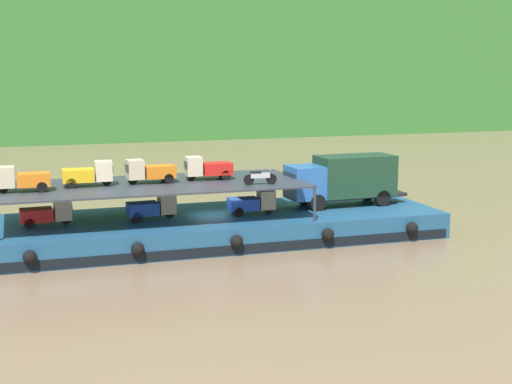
{
  "coord_description": "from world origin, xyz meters",
  "views": [
    {
      "loc": [
        -10.99,
        -41.18,
        10.17
      ],
      "look_at": [
        2.47,
        0.0,
        2.7
      ],
      "focal_mm": 52.02,
      "sensor_mm": 36.0,
      "label": 1
    }
  ],
  "objects_px": {
    "cargo_barge": "(216,227)",
    "mini_truck_upper_bow": "(208,168)",
    "mini_truck_upper_stern": "(22,179)",
    "mini_truck_lower_aft": "(152,207)",
    "mini_truck_lower_stern": "(47,213)",
    "mini_truck_upper_mid": "(88,174)",
    "motorcycle_upper_port": "(260,177)",
    "mini_truck_lower_mid": "(252,203)",
    "covered_lorry": "(343,179)",
    "mini_truck_upper_fore": "(150,171)"
  },
  "relations": [
    {
      "from": "cargo_barge",
      "to": "mini_truck_lower_mid",
      "type": "bearing_deg",
      "value": -15.32
    },
    {
      "from": "motorcycle_upper_port",
      "to": "mini_truck_lower_stern",
      "type": "bearing_deg",
      "value": 169.83
    },
    {
      "from": "cargo_barge",
      "to": "mini_truck_lower_mid",
      "type": "height_order",
      "value": "mini_truck_lower_mid"
    },
    {
      "from": "mini_truck_lower_stern",
      "to": "motorcycle_upper_port",
      "type": "height_order",
      "value": "motorcycle_upper_port"
    },
    {
      "from": "mini_truck_upper_stern",
      "to": "mini_truck_lower_aft",
      "type": "bearing_deg",
      "value": 2.92
    },
    {
      "from": "mini_truck_lower_mid",
      "to": "covered_lorry",
      "type": "bearing_deg",
      "value": 7.65
    },
    {
      "from": "cargo_barge",
      "to": "covered_lorry",
      "type": "distance_m",
      "value": 8.61
    },
    {
      "from": "mini_truck_upper_bow",
      "to": "mini_truck_upper_stern",
      "type": "bearing_deg",
      "value": -174.24
    },
    {
      "from": "mini_truck_upper_bow",
      "to": "motorcycle_upper_port",
      "type": "relative_size",
      "value": 1.45
    },
    {
      "from": "mini_truck_lower_aft",
      "to": "mini_truck_upper_bow",
      "type": "xyz_separation_m",
      "value": [
        3.43,
        0.69,
        2.0
      ]
    },
    {
      "from": "mini_truck_lower_stern",
      "to": "mini_truck_upper_mid",
      "type": "xyz_separation_m",
      "value": [
        2.33,
        0.41,
        2.0
      ]
    },
    {
      "from": "mini_truck_upper_stern",
      "to": "mini_truck_upper_fore",
      "type": "distance_m",
      "value": 6.98
    },
    {
      "from": "mini_truck_upper_mid",
      "to": "mini_truck_upper_bow",
      "type": "xyz_separation_m",
      "value": [
        6.88,
        0.26,
        0.0
      ]
    },
    {
      "from": "mini_truck_lower_aft",
      "to": "mini_truck_lower_mid",
      "type": "height_order",
      "value": "same"
    },
    {
      "from": "mini_truck_lower_aft",
      "to": "motorcycle_upper_port",
      "type": "relative_size",
      "value": 1.46
    },
    {
      "from": "mini_truck_lower_aft",
      "to": "mini_truck_lower_stern",
      "type": "bearing_deg",
      "value": 179.81
    },
    {
      "from": "mini_truck_lower_mid",
      "to": "mini_truck_lower_stern",
      "type": "bearing_deg",
      "value": 177.6
    },
    {
      "from": "motorcycle_upper_port",
      "to": "mini_truck_lower_aft",
      "type": "bearing_deg",
      "value": 160.38
    },
    {
      "from": "cargo_barge",
      "to": "mini_truck_lower_aft",
      "type": "bearing_deg",
      "value": -178.55
    },
    {
      "from": "mini_truck_lower_aft",
      "to": "mini_truck_upper_mid",
      "type": "height_order",
      "value": "mini_truck_upper_mid"
    },
    {
      "from": "cargo_barge",
      "to": "mini_truck_upper_stern",
      "type": "relative_size",
      "value": 9.65
    },
    {
      "from": "mini_truck_upper_stern",
      "to": "motorcycle_upper_port",
      "type": "bearing_deg",
      "value": -7.59
    },
    {
      "from": "mini_truck_lower_aft",
      "to": "mini_truck_upper_stern",
      "type": "distance_m",
      "value": 7.25
    },
    {
      "from": "covered_lorry",
      "to": "mini_truck_upper_fore",
      "type": "height_order",
      "value": "mini_truck_upper_fore"
    },
    {
      "from": "mini_truck_upper_stern",
      "to": "motorcycle_upper_port",
      "type": "distance_m",
      "value": 12.82
    },
    {
      "from": "cargo_barge",
      "to": "mini_truck_upper_bow",
      "type": "distance_m",
      "value": 3.51
    },
    {
      "from": "motorcycle_upper_port",
      "to": "mini_truck_upper_fore",
      "type": "bearing_deg",
      "value": 156.68
    },
    {
      "from": "mini_truck_lower_stern",
      "to": "mini_truck_upper_bow",
      "type": "height_order",
      "value": "mini_truck_upper_bow"
    },
    {
      "from": "mini_truck_lower_stern",
      "to": "mini_truck_upper_fore",
      "type": "bearing_deg",
      "value": 4.19
    },
    {
      "from": "mini_truck_upper_fore",
      "to": "mini_truck_upper_stern",
      "type": "bearing_deg",
      "value": -173.46
    },
    {
      "from": "motorcycle_upper_port",
      "to": "covered_lorry",
      "type": "bearing_deg",
      "value": 21.05
    },
    {
      "from": "motorcycle_upper_port",
      "to": "mini_truck_upper_mid",
      "type": "bearing_deg",
      "value": 164.93
    },
    {
      "from": "cargo_barge",
      "to": "mini_truck_upper_mid",
      "type": "height_order",
      "value": "mini_truck_upper_mid"
    },
    {
      "from": "mini_truck_lower_mid",
      "to": "mini_truck_upper_stern",
      "type": "xyz_separation_m",
      "value": [
        -12.77,
        0.11,
        2.0
      ]
    },
    {
      "from": "covered_lorry",
      "to": "mini_truck_upper_bow",
      "type": "relative_size",
      "value": 2.87
    },
    {
      "from": "mini_truck_upper_mid",
      "to": "motorcycle_upper_port",
      "type": "distance_m",
      "value": 9.53
    },
    {
      "from": "mini_truck_lower_mid",
      "to": "mini_truck_upper_mid",
      "type": "distance_m",
      "value": 9.52
    },
    {
      "from": "mini_truck_lower_mid",
      "to": "mini_truck_upper_bow",
      "type": "distance_m",
      "value": 3.32
    },
    {
      "from": "mini_truck_lower_stern",
      "to": "mini_truck_lower_mid",
      "type": "xyz_separation_m",
      "value": [
        11.59,
        -0.49,
        0.0
      ]
    },
    {
      "from": "mini_truck_upper_mid",
      "to": "mini_truck_lower_mid",
      "type": "bearing_deg",
      "value": -5.52
    },
    {
      "from": "mini_truck_lower_stern",
      "to": "mini_truck_upper_mid",
      "type": "distance_m",
      "value": 3.09
    },
    {
      "from": "cargo_barge",
      "to": "mini_truck_upper_fore",
      "type": "xyz_separation_m",
      "value": [
        -3.79,
        0.35,
        3.44
      ]
    },
    {
      "from": "mini_truck_lower_stern",
      "to": "mini_truck_upper_stern",
      "type": "relative_size",
      "value": 1.02
    },
    {
      "from": "mini_truck_lower_mid",
      "to": "mini_truck_upper_mid",
      "type": "relative_size",
      "value": 1.0
    },
    {
      "from": "covered_lorry",
      "to": "motorcycle_upper_port",
      "type": "height_order",
      "value": "covered_lorry"
    },
    {
      "from": "mini_truck_lower_stern",
      "to": "mini_truck_upper_fore",
      "type": "xyz_separation_m",
      "value": [
        5.75,
        0.42,
        2.0
      ]
    },
    {
      "from": "covered_lorry",
      "to": "mini_truck_upper_mid",
      "type": "height_order",
      "value": "mini_truck_upper_mid"
    },
    {
      "from": "mini_truck_upper_stern",
      "to": "mini_truck_upper_bow",
      "type": "xyz_separation_m",
      "value": [
        10.39,
        1.05,
        0.0
      ]
    },
    {
      "from": "cargo_barge",
      "to": "mini_truck_upper_stern",
      "type": "xyz_separation_m",
      "value": [
        -10.72,
        -0.45,
        3.44
      ]
    },
    {
      "from": "cargo_barge",
      "to": "mini_truck_upper_bow",
      "type": "height_order",
      "value": "mini_truck_upper_bow"
    }
  ]
}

